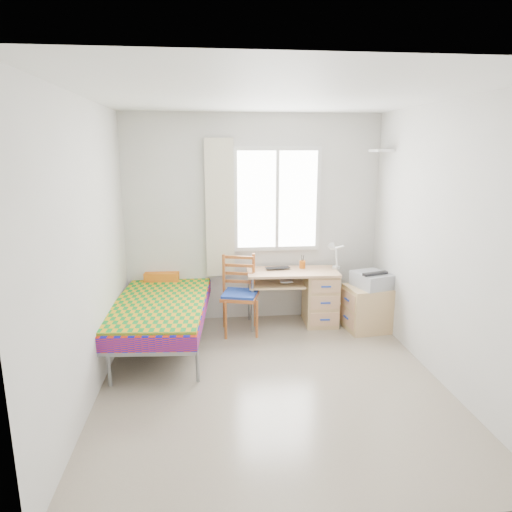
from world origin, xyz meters
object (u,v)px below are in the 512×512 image
(desk, at_px, (315,294))
(cabinet, at_px, (367,308))
(chair, at_px, (240,289))
(printer, at_px, (372,279))
(bed, at_px, (163,303))

(desk, xyz_separation_m, cabinet, (0.59, -0.28, -0.11))
(chair, relative_size, printer, 1.84)
(chair, bearing_deg, desk, 24.49)
(cabinet, bearing_deg, bed, 174.38)
(printer, bearing_deg, desk, 139.44)
(bed, height_order, desk, bed)
(desk, distance_m, printer, 0.73)
(bed, bearing_deg, desk, 14.40)
(chair, distance_m, cabinet, 1.57)
(bed, xyz_separation_m, printer, (2.49, 0.05, 0.19))
(cabinet, bearing_deg, chair, 168.57)
(bed, xyz_separation_m, chair, (0.91, 0.18, 0.08))
(bed, xyz_separation_m, cabinet, (2.45, 0.05, -0.18))
(bed, bearing_deg, cabinet, 5.56)
(printer, bearing_deg, chair, 158.61)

